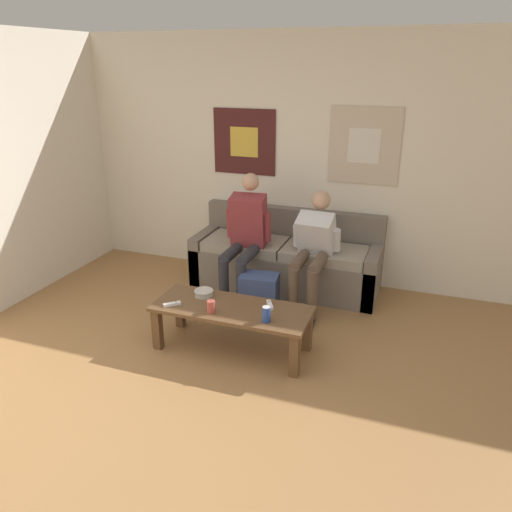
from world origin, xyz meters
TOP-DOWN VIEW (x-y plane):
  - ground_plane at (0.00, 0.00)m, footprint 18.00×18.00m
  - wall_back at (0.00, 2.80)m, footprint 10.00×0.07m
  - couch at (0.10, 2.46)m, footprint 1.94×0.68m
  - coffee_table at (0.05, 1.09)m, footprint 1.29×0.51m
  - person_seated_adult at (-0.22, 2.09)m, footprint 0.47×0.80m
  - person_seated_teen at (0.46, 2.12)m, footprint 0.47×0.89m
  - backpack at (0.06, 1.71)m, footprint 0.38×0.31m
  - ceramic_bowl at (-0.26, 1.20)m, footprint 0.16×0.16m
  - pillar_candle at (-0.07, 0.95)m, footprint 0.07×0.07m
  - drink_can_blue at (0.39, 0.96)m, footprint 0.07×0.07m
  - game_controller_near_left at (-0.42, 0.95)m, footprint 0.13×0.12m
  - game_controller_near_right at (0.33, 1.21)m, footprint 0.10×0.14m

SIDE VIEW (x-z plane):
  - ground_plane at x=0.00m, z-range 0.00..0.00m
  - backpack at x=0.06m, z-range -0.01..0.40m
  - couch at x=0.10m, z-range -0.11..0.68m
  - coffee_table at x=0.05m, z-range 0.13..0.52m
  - game_controller_near_left at x=-0.42m, z-range 0.39..0.41m
  - game_controller_near_right at x=0.33m, z-range 0.39..0.41m
  - ceramic_bowl at x=-0.26m, z-range 0.39..0.45m
  - pillar_candle at x=-0.07m, z-range 0.38..0.49m
  - drink_can_blue at x=0.39m, z-range 0.39..0.51m
  - person_seated_teen at x=0.46m, z-range 0.06..1.15m
  - person_seated_adult at x=-0.22m, z-range 0.05..1.28m
  - wall_back at x=0.00m, z-range 0.00..2.55m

